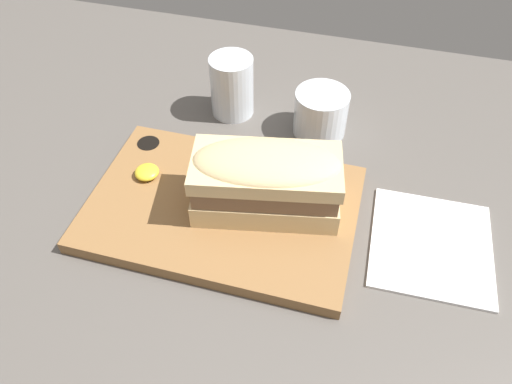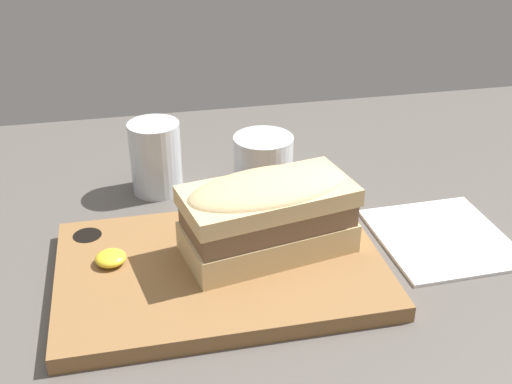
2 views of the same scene
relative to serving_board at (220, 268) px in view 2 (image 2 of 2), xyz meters
The scene contains 7 objects.
dining_table 5.71cm from the serving_board, 39.96° to the left, with size 189.54×91.50×2.00cm.
serving_board is the anchor object (origin of this frame).
sandwich 8.24cm from the serving_board, 11.94° to the left, with size 19.82×12.40×9.18cm.
mustard_dollop 11.85cm from the serving_board, 169.51° to the left, with size 3.36×3.36×1.34cm.
water_glass 22.16cm from the serving_board, 103.42° to the left, with size 6.84×6.84×9.81cm.
wine_glass 22.42cm from the serving_board, 64.99° to the left, with size 8.20×8.20×6.98cm.
napkin 27.36cm from the serving_board, ahead, with size 15.41×16.66×0.40cm.
Camera 2 is at (-12.28, -60.53, 44.21)cm, focal length 45.00 mm.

